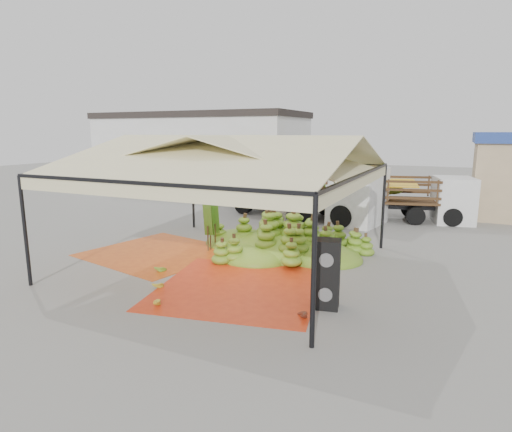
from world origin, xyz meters
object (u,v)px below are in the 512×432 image
at_px(banana_heap, 282,233).
at_px(vendor, 280,210).
at_px(speaker_stack, 327,274).
at_px(truck_left, 311,186).
at_px(truck_right, 408,194).

bearing_deg(banana_heap, vendor, 113.15).
height_order(banana_heap, speaker_stack, speaker_stack).
height_order(speaker_stack, truck_left, truck_left).
distance_m(vendor, truck_right, 6.41).
bearing_deg(vendor, truck_right, -154.07).
distance_m(vendor, truck_left, 3.21).
bearing_deg(truck_left, banana_heap, -69.89).
xyz_separation_m(banana_heap, truck_left, (-1.00, 6.19, 0.90)).
relative_size(vendor, truck_right, 0.27).
height_order(truck_left, truck_right, truck_left).
distance_m(banana_heap, truck_left, 6.34).
xyz_separation_m(truck_left, truck_right, (4.34, 1.27, -0.29)).
distance_m(truck_left, truck_right, 4.53).
height_order(banana_heap, truck_left, truck_left).
xyz_separation_m(speaker_stack, truck_right, (0.57, 11.51, 0.46)).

